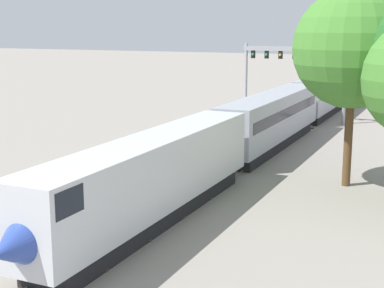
% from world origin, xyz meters
% --- Properties ---
extents(ground_plane, '(400.00, 400.00, 0.00)m').
position_xyz_m(ground_plane, '(0.00, 0.00, 0.00)').
color(ground_plane, gray).
extents(track_main, '(2.60, 200.00, 0.16)m').
position_xyz_m(track_main, '(2.00, 60.00, 0.07)').
color(track_main, slate).
rests_on(track_main, ground).
extents(track_near, '(2.60, 160.00, 0.16)m').
position_xyz_m(track_near, '(-3.50, 40.00, 0.07)').
color(track_near, slate).
rests_on(track_near, ground).
extents(passenger_train, '(3.04, 89.87, 4.80)m').
position_xyz_m(passenger_train, '(2.00, 38.62, 2.60)').
color(passenger_train, silver).
rests_on(passenger_train, ground).
extents(signal_gantry, '(12.10, 0.49, 8.76)m').
position_xyz_m(signal_gantry, '(-0.25, 42.54, 6.46)').
color(signal_gantry, '#999BA0').
rests_on(signal_gantry, ground).
extents(trackside_tree_left, '(7.89, 7.89, 13.21)m').
position_xyz_m(trackside_tree_left, '(10.35, 16.85, 9.24)').
color(trackside_tree_left, brown).
rests_on(trackside_tree_left, ground).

